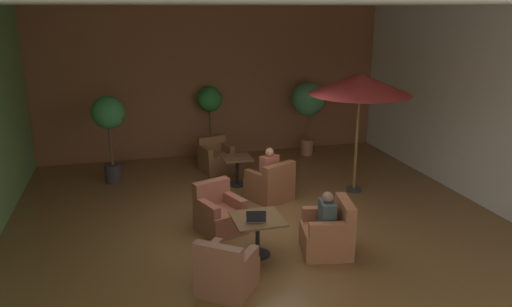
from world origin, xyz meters
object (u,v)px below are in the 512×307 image
patio_umbrella_tall_red (360,85)px  iced_drink_cup (263,217)px  cafe_table_front_left (258,226)px  potted_tree_mid_left (308,102)px  armchair_front_left_east (226,272)px  armchair_front_right_north (216,158)px  patron_blue_shirt (327,213)px  armchair_front_left_north (219,213)px  cafe_table_front_right (237,165)px  armchair_front_right_east (270,185)px  armchair_front_left_south (329,234)px  open_laptop (256,218)px  potted_tree_mid_right (109,121)px  potted_tree_left_corner (210,107)px  patron_by_window (269,165)px

patio_umbrella_tall_red → iced_drink_cup: 3.97m
cafe_table_front_left → potted_tree_mid_left: 5.90m
armchair_front_left_east → iced_drink_cup: 1.19m
armchair_front_right_north → potted_tree_mid_left: size_ratio=0.44×
iced_drink_cup → patron_blue_shirt: bearing=-5.9°
armchair_front_left_north → patio_umbrella_tall_red: bearing=20.0°
cafe_table_front_right → patio_umbrella_tall_red: bearing=-23.7°
patron_blue_shirt → armchair_front_right_east: bearing=94.9°
patio_umbrella_tall_red → iced_drink_cup: bearing=-139.3°
armchair_front_left_south → patio_umbrella_tall_red: (1.65, 2.47, 2.01)m
open_laptop → potted_tree_mid_right: bearing=117.6°
potted_tree_left_corner → iced_drink_cup: 5.58m
cafe_table_front_left → potted_tree_mid_right: (-2.32, 4.20, 0.94)m
potted_tree_mid_left → iced_drink_cup: size_ratio=17.96×
armchair_front_right_east → iced_drink_cup: size_ratio=9.44×
armchair_front_right_east → potted_tree_left_corner: bearing=102.8°
cafe_table_front_left → iced_drink_cup: (0.05, -0.10, 0.20)m
armchair_front_left_south → cafe_table_front_right: bearing=101.8°
armchair_front_left_east → cafe_table_front_right: armchair_front_left_east is taller
cafe_table_front_left → armchair_front_right_east: 2.45m
armchair_front_right_east → armchair_front_left_east: bearing=-116.5°
patron_blue_shirt → iced_drink_cup: patron_blue_shirt is taller
armchair_front_left_east → patron_blue_shirt: patron_blue_shirt is taller
patio_umbrella_tall_red → potted_tree_left_corner: (-2.63, 3.18, -0.93)m
patio_umbrella_tall_red → patron_by_window: bearing=178.4°
armchair_front_left_north → patio_umbrella_tall_red: (3.22, 1.17, 2.03)m
armchair_front_left_east → iced_drink_cup: armchair_front_left_east is taller
patio_umbrella_tall_red → armchair_front_left_north: bearing=-160.0°
potted_tree_mid_right → patron_by_window: potted_tree_mid_right is taller
potted_tree_left_corner → patron_blue_shirt: size_ratio=3.09×
patron_by_window → potted_tree_mid_left: bearing=56.0°
armchair_front_left_south → armchair_front_right_north: (-1.03, 4.62, -0.02)m
armchair_front_left_east → open_laptop: 1.11m
armchair_front_left_east → patio_umbrella_tall_red: (3.50, 3.18, 2.03)m
cafe_table_front_left → armchair_front_left_east: (-0.70, -0.92, -0.21)m
armchair_front_left_east → open_laptop: open_laptop is taller
cafe_table_front_right → iced_drink_cup: size_ratio=5.97×
patron_blue_shirt → armchair_front_right_north: bearing=102.0°
armchair_front_left_north → cafe_table_front_right: size_ratio=1.51×
armchair_front_left_north → patio_umbrella_tall_red: patio_umbrella_tall_red is taller
armchair_front_left_south → cafe_table_front_right: (-0.74, 3.52, 0.14)m
patio_umbrella_tall_red → iced_drink_cup: (-2.74, -2.36, -1.63)m
cafe_table_front_left → patron_by_window: (0.87, 2.31, 0.22)m
armchair_front_left_north → potted_tree_mid_right: (-1.89, 3.11, 1.13)m
cafe_table_front_left → armchair_front_right_north: (0.12, 4.40, -0.20)m
armchair_front_left_south → armchair_front_right_north: 4.73m
cafe_table_front_left → patio_umbrella_tall_red: bearing=38.9°
armchair_front_left_east → iced_drink_cup: bearing=47.3°
armchair_front_right_east → patron_by_window: (-0.02, 0.04, 0.42)m
open_laptop → armchair_front_left_east: bearing=-128.7°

